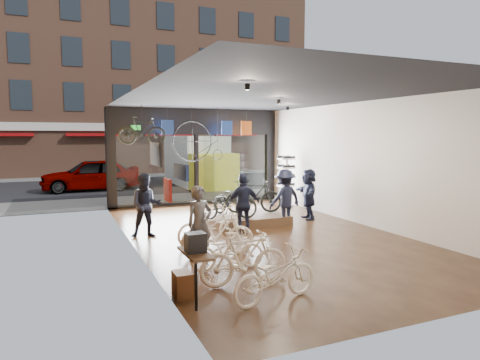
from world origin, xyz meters
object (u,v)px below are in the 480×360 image
floor_bike_0 (275,276)px  customer_0 (199,224)px  floor_bike_4 (209,226)px  customer_5 (309,194)px  display_bike_left (227,204)px  sunglasses_rack (286,181)px  box_truck (201,162)px  floor_bike_2 (228,250)px  customer_3 (285,198)px  penny_farthing (200,143)px  floor_bike_1 (244,258)px  display_bike_mid (254,196)px  floor_bike_3 (218,234)px  customer_1 (146,205)px  hung_bike (142,131)px  street_car (91,175)px  customer_2 (243,204)px  display_bike_right (232,197)px  display_platform (245,219)px

floor_bike_0 → customer_0: (-0.46, 2.67, 0.40)m
floor_bike_4 → customer_5: (4.10, 1.80, 0.36)m
display_bike_left → sunglasses_rack: sunglasses_rack is taller
box_truck → floor_bike_2: (-3.84, -13.52, -0.95)m
customer_3 → penny_farthing: 4.17m
floor_bike_1 → display_bike_mid: display_bike_mid is taller
floor_bike_0 → floor_bike_3: bearing=-11.7°
customer_1 → hung_bike: 3.84m
floor_bike_4 → customer_5: 4.49m
floor_bike_2 → display_bike_mid: display_bike_mid is taller
box_truck → floor_bike_3: 13.03m
floor_bike_2 → floor_bike_4: 2.19m
penny_farthing → hung_bike: 2.15m
floor_bike_4 → hung_bike: size_ratio=1.13×
penny_farthing → sunglasses_rack: bearing=-7.5°
street_car → floor_bike_4: street_car is taller
floor_bike_3 → hung_bike: bearing=11.5°
floor_bike_3 → floor_bike_4: floor_bike_3 is taller
customer_2 → floor_bike_4: bearing=27.2°
customer_2 → customer_1: bearing=-15.7°
customer_3 → penny_farthing: size_ratio=0.94×
display_bike_right → floor_bike_0: bearing=134.9°
floor_bike_3 → customer_5: bearing=-50.4°
floor_bike_2 → floor_bike_3: 1.06m
display_bike_mid → customer_3: bearing=-125.8°
street_car → penny_farthing: penny_farthing is taller
floor_bike_0 → customer_2: customer_2 is taller
customer_5 → hung_bike: size_ratio=1.06×
customer_0 → customer_1: 2.80m
customer_2 → sunglasses_rack: (3.38, 3.59, 0.15)m
customer_0 → customer_2: bearing=33.8°
customer_0 → customer_2: customer_2 is taller
display_bike_mid → customer_3: customer_3 is taller
floor_bike_2 → floor_bike_4: size_ratio=0.86×
customer_0 → customer_5: size_ratio=1.00×
customer_3 → sunglasses_rack: size_ratio=0.87×
display_bike_left → display_bike_right: display_bike_left is taller
floor_bike_1 → floor_bike_3: (0.22, 2.00, 0.01)m
customer_1 → hung_bike: (0.52, 3.20, 2.05)m
customer_1 → customer_3: bearing=6.1°
floor_bike_4 → hung_bike: bearing=-0.7°
street_car → floor_bike_2: street_car is taller
floor_bike_1 → floor_bike_2: 0.96m
display_platform → customer_1: bearing=-170.5°
street_car → floor_bike_1: 15.56m
display_bike_left → customer_5: size_ratio=1.08×
floor_bike_4 → display_platform: 2.66m
display_bike_mid → street_car: bearing=39.0°
display_bike_left → customer_1: (-2.37, -0.01, 0.10)m
display_bike_left → hung_bike: size_ratio=1.14×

